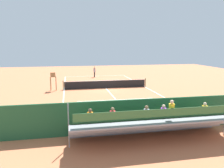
{
  "coord_description": "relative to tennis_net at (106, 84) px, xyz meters",
  "views": [
    {
      "loc": [
        4.4,
        26.52,
        5.22
      ],
      "look_at": [
        0.0,
        4.0,
        1.2
      ],
      "focal_mm": 35.73,
      "sensor_mm": 36.0,
      "label": 1
    }
  ],
  "objects": [
    {
      "name": "tennis_player",
      "position": [
        0.25,
        -9.73,
        0.51
      ],
      "size": [
        0.39,
        0.54,
        1.93
      ],
      "color": "black",
      "rests_on": "ground"
    },
    {
      "name": "courtside_bench",
      "position": [
        -3.16,
        13.27,
        0.06
      ],
      "size": [
        1.8,
        0.4,
        0.93
      ],
      "color": "#33383D",
      "rests_on": "ground"
    },
    {
      "name": "bleacher_stand",
      "position": [
        0.03,
        15.37,
        0.44
      ],
      "size": [
        9.06,
        2.4,
        2.48
      ],
      "color": "gray",
      "rests_on": "ground"
    },
    {
      "name": "tennis_racket",
      "position": [
        1.07,
        -9.46,
        -0.49
      ],
      "size": [
        0.41,
        0.58,
        0.03
      ],
      "color": "black",
      "rests_on": "ground"
    },
    {
      "name": "tennis_net",
      "position": [
        0.0,
        0.0,
        0.0
      ],
      "size": [
        10.3,
        0.1,
        1.07
      ],
      "color": "black",
      "rests_on": "ground"
    },
    {
      "name": "umpire_chair",
      "position": [
        6.2,
        0.35,
        0.81
      ],
      "size": [
        0.67,
        0.67,
        2.14
      ],
      "color": "olive",
      "rests_on": "ground"
    },
    {
      "name": "equipment_bag",
      "position": [
        -1.03,
        13.4,
        -0.32
      ],
      "size": [
        0.9,
        0.36,
        0.36
      ],
      "primitive_type": "cube",
      "color": "#334C8C",
      "rests_on": "ground"
    },
    {
      "name": "court_line_markings",
      "position": [
        0.0,
        -0.04,
        -0.5
      ],
      "size": [
        10.1,
        22.2,
        0.01
      ],
      "color": "white",
      "rests_on": "ground"
    },
    {
      "name": "backdrop_wall",
      "position": [
        0.0,
        14.0,
        0.5
      ],
      "size": [
        18.0,
        0.16,
        2.0
      ],
      "primitive_type": "cube",
      "color": "#235633",
      "rests_on": "ground"
    },
    {
      "name": "tennis_ball_near",
      "position": [
        -0.48,
        -6.27,
        -0.47
      ],
      "size": [
        0.07,
        0.07,
        0.07
      ],
      "primitive_type": "sphere",
      "color": "#CCDB33",
      "rests_on": "ground"
    },
    {
      "name": "ground_plane",
      "position": [
        0.0,
        0.0,
        -0.5
      ],
      "size": [
        60.0,
        60.0,
        0.0
      ],
      "primitive_type": "plane",
      "color": "#CC7047"
    }
  ]
}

